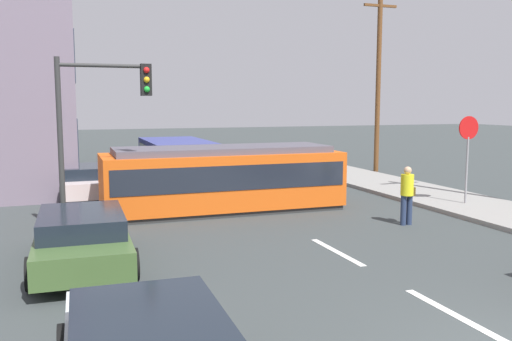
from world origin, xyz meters
The scene contains 13 objects.
ground_plane centered at (0.00, 10.00, 0.00)m, with size 120.00×120.00×0.00m, color #383F3F.
lane_stripe_1 centered at (0.00, 2.00, 0.01)m, with size 0.16×2.40×0.01m, color silver.
lane_stripe_2 centered at (0.00, 6.00, 0.01)m, with size 0.16×2.40×0.01m, color silver.
lane_stripe_3 centered at (0.00, 17.65, 0.01)m, with size 0.16×2.40×0.01m, color silver.
lane_stripe_4 centered at (0.00, 23.65, 0.01)m, with size 0.16×2.40×0.01m, color silver.
streetcar_tram centered at (-1.08, 11.65, 1.07)m, with size 7.58×2.58×2.07m.
city_bus centered at (-1.33, 17.76, 1.07)m, with size 2.56×5.22×1.88m.
pedestrian_crossing centered at (3.22, 7.87, 0.94)m, with size 0.47×0.36×1.67m.
parked_sedan_mid centered at (-5.59, 6.84, 0.62)m, with size 2.11×4.52×1.19m.
parked_sedan_far centered at (-5.00, 15.61, 0.62)m, with size 2.11×4.24×1.19m.
stop_sign centered at (6.64, 9.44, 2.19)m, with size 0.76×0.07×2.88m.
traffic_light_mast centered at (-4.97, 9.83, 3.22)m, with size 2.42×0.33×4.60m.
utility_pole_mid centered at (9.09, 18.80, 4.58)m, with size 1.80×0.24×8.80m.
Camera 1 is at (-5.92, -4.94, 3.43)m, focal length 38.13 mm.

